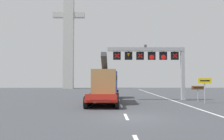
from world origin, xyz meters
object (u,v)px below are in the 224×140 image
object	(u,v)px
overhead_lane_gantry	(155,58)
exit_sign_yellow	(205,84)
tourist_info_sign_brown	(198,90)
bridge_pylon_distant	(69,28)
heavy_haul_truck_red	(106,84)

from	to	relation	value
overhead_lane_gantry	exit_sign_yellow	world-z (taller)	overhead_lane_gantry
tourist_info_sign_brown	bridge_pylon_distant	xyz separation A→B (m)	(-21.91, 38.04, 15.97)
heavy_haul_truck_red	tourist_info_sign_brown	distance (m)	10.65
overhead_lane_gantry	exit_sign_yellow	xyz separation A→B (m)	(4.59, -3.30, -3.11)
heavy_haul_truck_red	exit_sign_yellow	distance (m)	10.96
exit_sign_yellow	bridge_pylon_distant	distance (m)	48.09
heavy_haul_truck_red	bridge_pylon_distant	distance (m)	41.63
heavy_haul_truck_red	bridge_pylon_distant	size ratio (longest dim) A/B	0.42
overhead_lane_gantry	bridge_pylon_distant	xyz separation A→B (m)	(-17.28, 36.70, 12.19)
overhead_lane_gantry	tourist_info_sign_brown	distance (m)	6.13
tourist_info_sign_brown	bridge_pylon_distant	size ratio (longest dim) A/B	0.05
heavy_haul_truck_red	exit_sign_yellow	xyz separation A→B (m)	(10.53, -3.01, 0.05)
heavy_haul_truck_red	bridge_pylon_distant	bearing A→B (deg)	107.03
heavy_haul_truck_red	tourist_info_sign_brown	xyz separation A→B (m)	(10.58, -1.04, -0.61)
heavy_haul_truck_red	exit_sign_yellow	size ratio (longest dim) A/B	5.25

